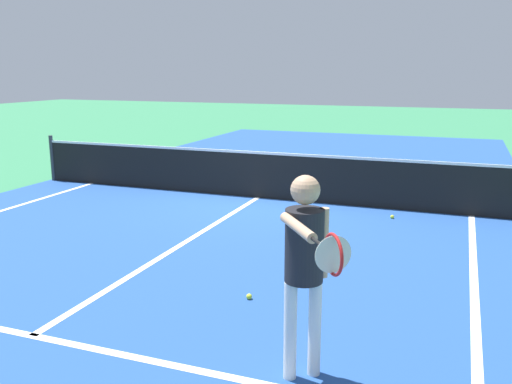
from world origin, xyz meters
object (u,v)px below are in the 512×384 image
object	(u,v)px
player_near	(305,255)
tennis_ball_mid_court	(249,296)
net	(258,174)
tennis_ball_near_net	(392,217)

from	to	relation	value
player_near	tennis_ball_mid_court	world-z (taller)	player_near
player_near	net	bearing A→B (deg)	113.65
player_near	tennis_ball_near_net	world-z (taller)	player_near
net	tennis_ball_mid_court	world-z (taller)	net
tennis_ball_near_net	player_near	bearing A→B (deg)	-90.88
net	tennis_ball_mid_court	size ratio (longest dim) A/B	158.99
player_near	tennis_ball_mid_court	distance (m)	2.01
net	tennis_ball_near_net	size ratio (longest dim) A/B	158.99
tennis_ball_mid_court	tennis_ball_near_net	world-z (taller)	same
net	tennis_ball_near_net	distance (m)	2.91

